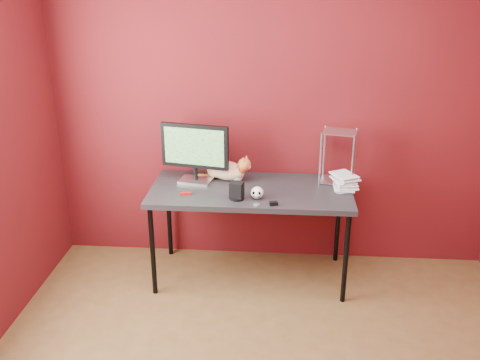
# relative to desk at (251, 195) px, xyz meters

# --- Properties ---
(room) EXTENTS (3.52, 3.52, 2.61)m
(room) POSITION_rel_desk_xyz_m (0.15, -1.37, 0.75)
(room) COLOR #533A1C
(room) RESTS_ON ground
(desk) EXTENTS (1.50, 0.70, 0.75)m
(desk) POSITION_rel_desk_xyz_m (0.00, 0.00, 0.00)
(desk) COLOR black
(desk) RESTS_ON ground
(monitor) EXTENTS (0.52, 0.21, 0.46)m
(monitor) POSITION_rel_desk_xyz_m (-0.43, 0.11, 0.31)
(monitor) COLOR silver
(monitor) RESTS_ON desk
(cat) EXTENTS (0.46, 0.28, 0.22)m
(cat) POSITION_rel_desk_xyz_m (-0.20, 0.18, 0.13)
(cat) COLOR orange
(cat) RESTS_ON desk
(skull_mug) EXTENTS (0.09, 0.09, 0.09)m
(skull_mug) POSITION_rel_desk_xyz_m (0.06, -0.18, 0.10)
(skull_mug) COLOR white
(skull_mug) RESTS_ON desk
(speaker) EXTENTS (0.11, 0.11, 0.13)m
(speaker) POSITION_rel_desk_xyz_m (-0.09, -0.20, 0.11)
(speaker) COLOR black
(speaker) RESTS_ON desk
(book_stack) EXTENTS (0.22, 0.24, 1.18)m
(book_stack) POSITION_rel_desk_xyz_m (0.63, 0.06, 0.64)
(book_stack) COLOR beige
(book_stack) RESTS_ON desk
(wire_rack) EXTENTS (0.27, 0.24, 0.41)m
(wire_rack) POSITION_rel_desk_xyz_m (0.65, 0.19, 0.26)
(wire_rack) COLOR silver
(wire_rack) RESTS_ON desk
(pocket_knife) EXTENTS (0.08, 0.04, 0.02)m
(pocket_knife) POSITION_rel_desk_xyz_m (-0.47, -0.15, 0.06)
(pocket_knife) COLOR #A80D0C
(pocket_knife) RESTS_ON desk
(black_gadget) EXTENTS (0.06, 0.05, 0.03)m
(black_gadget) POSITION_rel_desk_xyz_m (0.17, -0.29, 0.06)
(black_gadget) COLOR black
(black_gadget) RESTS_ON desk
(washer) EXTENTS (0.05, 0.05, 0.00)m
(washer) POSITION_rel_desk_xyz_m (0.06, -0.29, 0.05)
(washer) COLOR silver
(washer) RESTS_ON desk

